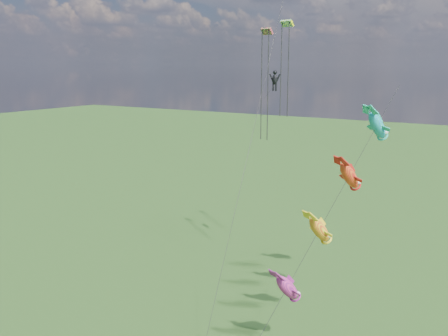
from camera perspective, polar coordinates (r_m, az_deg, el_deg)
The scene contains 3 objects.
ground at distance 39.79m, azimuth -21.24°, elevation -17.40°, with size 300.00×300.00×0.00m, color #153A0E.
fish_windsock_rig at distance 34.29m, azimuth 12.49°, elevation -3.90°, with size 5.23×15.16×17.40m.
parafoil_rig at distance 42.26m, azimuth 5.72°, elevation 10.45°, with size 3.36×17.33×25.99m.
Camera 1 is at (28.66, -20.15, 18.86)m, focal length 40.00 mm.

